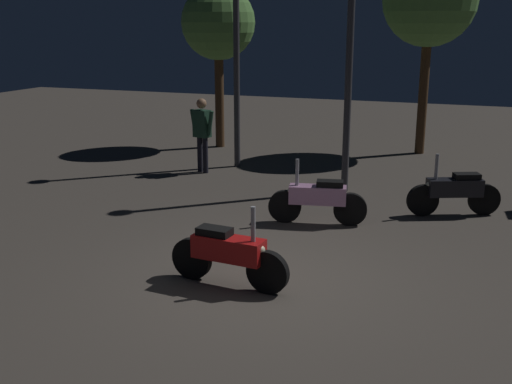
{
  "coord_description": "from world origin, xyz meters",
  "views": [
    {
      "loc": [
        2.53,
        -7.14,
        3.28
      ],
      "look_at": [
        -0.4,
        0.66,
        1.0
      ],
      "focal_mm": 43.31,
      "sensor_mm": 36.0,
      "label": 1
    }
  ],
  "objects_px": {
    "motorcycle_pink_parked_left": "(318,199)",
    "person_rider_beside": "(202,129)",
    "streetlamp_near": "(351,24)",
    "streetlamp_far": "(236,25)",
    "motorcycle_red_foreground": "(228,254)",
    "motorcycle_black_parked_right": "(454,191)"
  },
  "relations": [
    {
      "from": "motorcycle_red_foreground",
      "to": "motorcycle_black_parked_right",
      "type": "xyz_separation_m",
      "value": [
        2.53,
        4.19,
        0.0
      ]
    },
    {
      "from": "motorcycle_pink_parked_left",
      "to": "streetlamp_far",
      "type": "bearing_deg",
      "value": -62.32
    },
    {
      "from": "motorcycle_black_parked_right",
      "to": "motorcycle_red_foreground",
      "type": "bearing_deg",
      "value": 35.73
    },
    {
      "from": "streetlamp_near",
      "to": "motorcycle_red_foreground",
      "type": "bearing_deg",
      "value": -94.07
    },
    {
      "from": "person_rider_beside",
      "to": "streetlamp_far",
      "type": "distance_m",
      "value": 2.46
    },
    {
      "from": "motorcycle_black_parked_right",
      "to": "streetlamp_near",
      "type": "height_order",
      "value": "streetlamp_near"
    },
    {
      "from": "person_rider_beside",
      "to": "streetlamp_near",
      "type": "distance_m",
      "value": 4.1
    },
    {
      "from": "streetlamp_far",
      "to": "motorcycle_black_parked_right",
      "type": "bearing_deg",
      "value": -24.11
    },
    {
      "from": "person_rider_beside",
      "to": "streetlamp_near",
      "type": "height_order",
      "value": "streetlamp_near"
    },
    {
      "from": "motorcycle_red_foreground",
      "to": "streetlamp_far",
      "type": "distance_m",
      "value": 7.48
    },
    {
      "from": "motorcycle_red_foreground",
      "to": "person_rider_beside",
      "type": "distance_m",
      "value": 6.39
    },
    {
      "from": "motorcycle_black_parked_right",
      "to": "streetlamp_far",
      "type": "distance_m",
      "value": 6.21
    },
    {
      "from": "streetlamp_near",
      "to": "streetlamp_far",
      "type": "xyz_separation_m",
      "value": [
        -2.88,
        1.32,
        -0.01
      ]
    },
    {
      "from": "motorcycle_pink_parked_left",
      "to": "streetlamp_far",
      "type": "distance_m",
      "value": 5.41
    },
    {
      "from": "streetlamp_near",
      "to": "streetlamp_far",
      "type": "relative_size",
      "value": 1.0
    },
    {
      "from": "motorcycle_red_foreground",
      "to": "streetlamp_far",
      "type": "xyz_separation_m",
      "value": [
        -2.52,
        6.45,
        2.82
      ]
    },
    {
      "from": "motorcycle_pink_parked_left",
      "to": "person_rider_beside",
      "type": "xyz_separation_m",
      "value": [
        -3.42,
        2.72,
        0.57
      ]
    },
    {
      "from": "motorcycle_pink_parked_left",
      "to": "person_rider_beside",
      "type": "bearing_deg",
      "value": -50.1
    },
    {
      "from": "motorcycle_black_parked_right",
      "to": "person_rider_beside",
      "type": "bearing_deg",
      "value": -37.42
    },
    {
      "from": "person_rider_beside",
      "to": "motorcycle_pink_parked_left",
      "type": "bearing_deg",
      "value": 66.08
    },
    {
      "from": "motorcycle_red_foreground",
      "to": "motorcycle_black_parked_right",
      "type": "bearing_deg",
      "value": 63.59
    },
    {
      "from": "motorcycle_pink_parked_left",
      "to": "person_rider_beside",
      "type": "distance_m",
      "value": 4.41
    }
  ]
}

